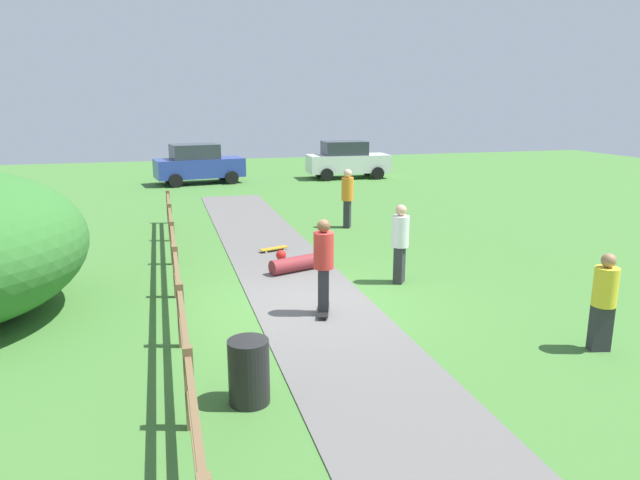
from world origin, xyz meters
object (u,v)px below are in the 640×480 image
object	(u,v)px
trash_bin	(249,372)
skateboard_loose	(274,248)
bystander_yellow	(604,298)
parked_car_blue	(198,164)
bystander_orange	(347,195)
parked_car_white	(347,160)
skater_fallen	(298,262)
skater_riding	(324,262)
bystander_white	(400,240)

from	to	relation	value
trash_bin	skateboard_loose	xyz separation A→B (m)	(1.85, 7.82, -0.36)
bystander_yellow	parked_car_blue	size ratio (longest dim) A/B	0.37
bystander_orange	parked_car_white	distance (m)	12.10
bystander_yellow	bystander_orange	size ratio (longest dim) A/B	0.87
skater_fallen	bystander_orange	distance (m)	5.11
bystander_orange	bystander_yellow	bearing A→B (deg)	-83.90
skateboard_loose	parked_car_blue	size ratio (longest dim) A/B	0.19
bystander_orange	parked_car_white	world-z (taller)	parked_car_white
skater_riding	bystander_white	distance (m)	2.64
bystander_yellow	parked_car_blue	xyz separation A→B (m)	(-4.97, 21.55, 0.06)
bystander_white	bystander_orange	distance (m)	5.86
skater_riding	skater_fallen	xyz separation A→B (m)	(0.22, 3.00, -0.85)
trash_bin	skater_riding	size ratio (longest dim) A/B	0.49
parked_car_blue	skater_fallen	bearing A→B (deg)	-85.41
bystander_white	bystander_orange	bearing A→B (deg)	83.46
trash_bin	parked_car_blue	xyz separation A→B (m)	(0.82, 21.71, 0.51)
parked_car_blue	parked_car_white	xyz separation A→B (m)	(7.62, 0.01, 0.00)
skater_riding	parked_car_white	world-z (taller)	parked_car_white
skater_fallen	bystander_orange	size ratio (longest dim) A/B	0.84
skater_riding	bystander_orange	bearing A→B (deg)	68.69
skater_fallen	skateboard_loose	world-z (taller)	skater_fallen
trash_bin	bystander_white	distance (m)	6.00
bystander_white	parked_car_white	xyz separation A→B (m)	(4.39, 17.33, -0.03)
skateboard_loose	parked_car_blue	world-z (taller)	parked_car_blue
trash_bin	skater_riding	distance (m)	3.51
trash_bin	skater_fallen	size ratio (longest dim) A/B	0.57
parked_car_blue	bystander_orange	bearing A→B (deg)	-71.27
bystander_orange	skater_fallen	bearing A→B (deg)	-121.46
skateboard_loose	skater_fallen	bearing A→B (deg)	-83.15
bystander_orange	parked_car_white	size ratio (longest dim) A/B	0.44
skater_riding	skater_fallen	bearing A→B (deg)	85.87
bystander_orange	parked_car_blue	world-z (taller)	parked_car_blue
skater_fallen	bystander_yellow	xyz separation A→B (m)	(3.71, -5.75, 0.70)
skateboard_loose	bystander_orange	world-z (taller)	bystander_orange
bystander_orange	parked_car_blue	xyz separation A→B (m)	(-3.90, 11.50, -0.09)
trash_bin	parked_car_blue	world-z (taller)	parked_car_blue
skater_fallen	skateboard_loose	xyz separation A→B (m)	(-0.23, 1.91, -0.11)
skater_riding	skateboard_loose	size ratio (longest dim) A/B	2.24
skater_fallen	skateboard_loose	distance (m)	1.93
parked_car_blue	bystander_white	bearing A→B (deg)	-79.43
skateboard_loose	bystander_white	bearing A→B (deg)	-57.39
bystander_white	parked_car_white	world-z (taller)	parked_car_white
bystander_yellow	parked_car_white	bearing A→B (deg)	82.99
trash_bin	skateboard_loose	distance (m)	8.05
skateboard_loose	skater_riding	bearing A→B (deg)	-89.86
skater_riding	skater_fallen	size ratio (longest dim) A/B	1.17
skater_fallen	parked_car_white	world-z (taller)	parked_car_white
skateboard_loose	bystander_yellow	world-z (taller)	bystander_yellow
parked_car_white	bystander_orange	bearing A→B (deg)	-107.93
skater_fallen	trash_bin	bearing A→B (deg)	-109.42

